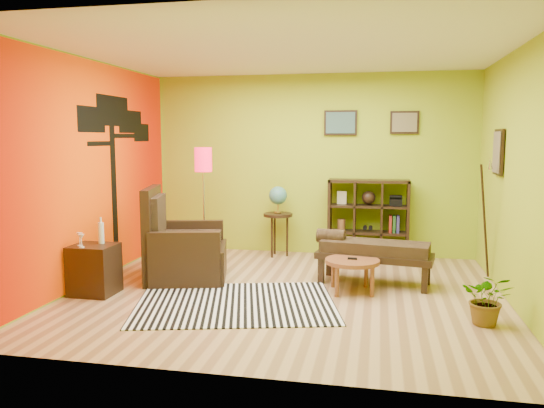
% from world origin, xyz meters
% --- Properties ---
extents(ground, '(5.00, 5.00, 0.00)m').
position_xyz_m(ground, '(0.00, 0.00, 0.00)').
color(ground, tan).
rests_on(ground, ground).
extents(room_shell, '(5.04, 4.54, 2.82)m').
position_xyz_m(room_shell, '(-0.09, 0.01, 1.80)').
color(room_shell, '#9AB61F').
rests_on(room_shell, ground).
extents(zebra_rug, '(2.49, 2.06, 0.01)m').
position_xyz_m(zebra_rug, '(-0.48, -0.52, 0.01)').
color(zebra_rug, white).
rests_on(zebra_rug, ground).
extents(coffee_table, '(0.64, 0.64, 0.42)m').
position_xyz_m(coffee_table, '(0.76, 0.20, 0.34)').
color(coffee_table, brown).
rests_on(coffee_table, ground).
extents(armchair, '(1.19, 1.19, 1.20)m').
position_xyz_m(armchair, '(-1.44, 0.35, 0.36)').
color(armchair, black).
rests_on(armchair, ground).
extents(side_cabinet, '(0.50, 0.45, 0.90)m').
position_xyz_m(side_cabinet, '(-2.20, -0.48, 0.30)').
color(side_cabinet, black).
rests_on(side_cabinet, ground).
extents(floor_lamp, '(0.25, 0.25, 1.69)m').
position_xyz_m(floor_lamp, '(-1.40, 1.17, 1.37)').
color(floor_lamp, silver).
rests_on(floor_lamp, ground).
extents(globe_table, '(0.44, 0.44, 1.08)m').
position_xyz_m(globe_table, '(-0.47, 1.92, 0.82)').
color(globe_table, black).
rests_on(globe_table, ground).
extents(cube_shelf, '(1.20, 0.35, 1.20)m').
position_xyz_m(cube_shelf, '(0.91, 2.03, 0.60)').
color(cube_shelf, black).
rests_on(cube_shelf, ground).
extents(bench, '(1.49, 0.73, 0.66)m').
position_xyz_m(bench, '(0.97, 0.62, 0.42)').
color(bench, black).
rests_on(bench, ground).
extents(potted_plant, '(0.58, 0.62, 0.41)m').
position_xyz_m(potted_plant, '(2.12, -0.67, 0.20)').
color(potted_plant, '#26661E').
rests_on(potted_plant, ground).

